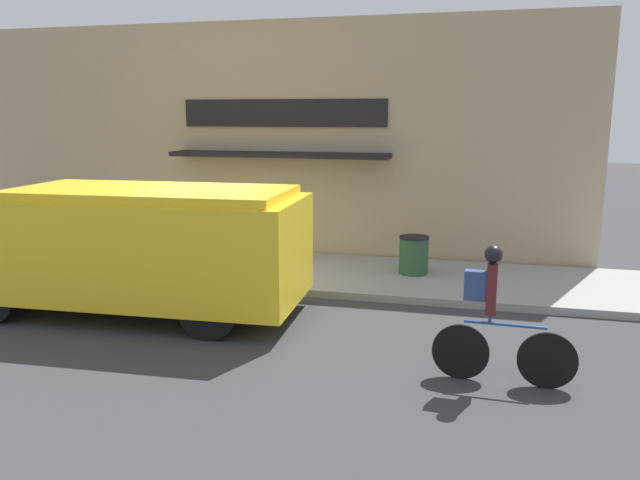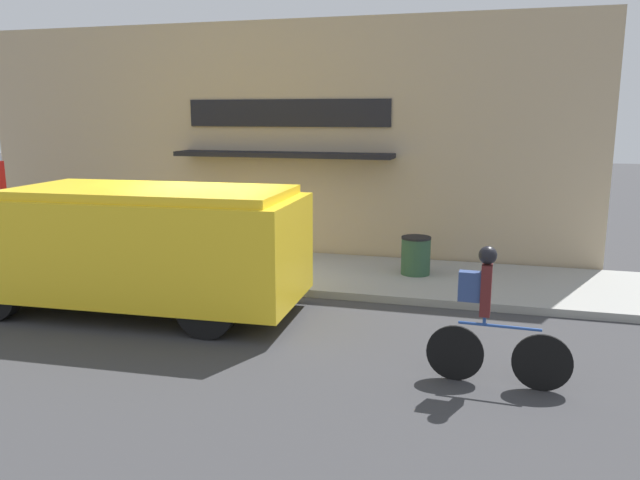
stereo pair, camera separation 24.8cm
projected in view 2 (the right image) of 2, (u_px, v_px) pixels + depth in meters
ground_plane at (212, 290)px, 11.63m from camera, size 70.00×70.00×0.00m
sidewalk at (242, 268)px, 13.02m from camera, size 28.00×2.97×0.14m
storefront at (268, 141)px, 14.05m from camera, size 14.40×0.92×5.22m
school_bus at (138, 246)px, 10.15m from camera, size 5.91×2.69×2.06m
cyclist at (489, 319)px, 7.41m from camera, size 1.70×0.22×1.70m
trash_bin at (416, 255)px, 12.15m from camera, size 0.58×0.58×0.74m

